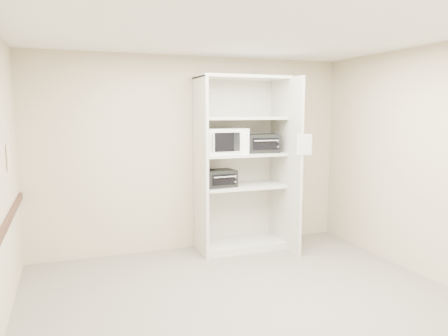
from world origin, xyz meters
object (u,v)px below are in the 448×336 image
object	(u,v)px
microwave	(223,141)
toaster_oven_lower	(219,178)
shelving_unit	(244,170)
toaster_oven_upper	(262,143)

from	to	relation	value
microwave	toaster_oven_lower	distance (m)	0.51
shelving_unit	toaster_oven_lower	distance (m)	0.41
microwave	toaster_oven_upper	world-z (taller)	microwave
microwave	toaster_oven_upper	distance (m)	0.56
shelving_unit	toaster_oven_lower	xyz separation A→B (m)	(-0.39, -0.05, -0.10)
microwave	toaster_oven_lower	world-z (taller)	microwave
shelving_unit	toaster_oven_upper	size ratio (longest dim) A/B	5.41
toaster_oven_upper	toaster_oven_lower	xyz separation A→B (m)	(-0.63, 0.00, -0.46)
toaster_oven_upper	microwave	bearing A→B (deg)	-177.59
toaster_oven_upper	toaster_oven_lower	bearing A→B (deg)	-174.03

